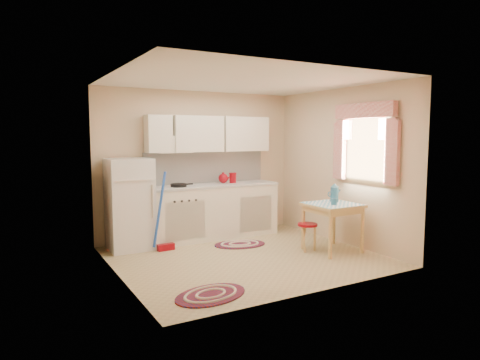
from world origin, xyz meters
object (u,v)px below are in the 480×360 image
at_px(fridge, 130,204).
at_px(table, 332,228).
at_px(base_cabinets, 213,212).
at_px(stool, 307,237).

xyz_separation_m(fridge, table, (2.63, -1.62, -0.34)).
relative_size(fridge, table, 1.94).
relative_size(base_cabinets, stool, 5.36).
distance_m(fridge, table, 3.11).
bearing_deg(table, stool, 149.60).
relative_size(fridge, base_cabinets, 0.62).
height_order(table, stool, table).
bearing_deg(stool, fridge, 148.19).
relative_size(base_cabinets, table, 3.12).
bearing_deg(stool, table, -30.40).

